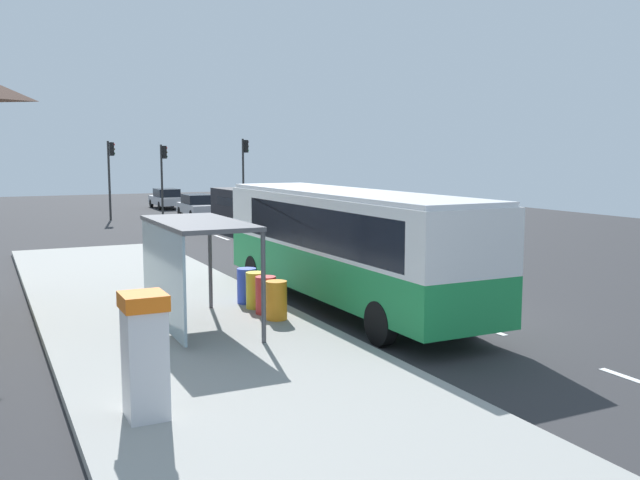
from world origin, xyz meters
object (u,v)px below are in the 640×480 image
bus (344,241)px  ticket_machine (145,354)px  recycling_bin_orange (276,300)px  recycling_bin_yellow (256,290)px  traffic_light_far_side (110,168)px  white_van (245,207)px  bus_shelter (185,247)px  sedan_near (198,206)px  recycling_bin_blue (247,286)px  traffic_light_median (163,169)px  recycling_bin_red (266,295)px  sedan_far (166,198)px  traffic_light_near_side (244,165)px

bus → ticket_machine: size_ratio=5.69×
ticket_machine → recycling_bin_orange: 6.59m
recycling_bin_yellow → traffic_light_far_side: traffic_light_far_side is taller
white_van → recycling_bin_yellow: (-6.40, -18.44, -0.69)m
recycling_bin_yellow → bus_shelter: (-2.21, -1.33, 1.44)m
sedan_near → recycling_bin_blue: 27.93m
sedan_near → traffic_light_median: 3.33m
ticket_machine → recycling_bin_red: (4.24, 5.72, -0.52)m
bus → recycling_bin_orange: bearing=-155.2°
recycling_bin_blue → bus_shelter: 3.33m
recycling_bin_red → bus: bearing=10.3°
sedan_far → ticket_machine: (-10.74, -42.83, 0.38)m
sedan_far → recycling_bin_blue: sedan_far is taller
sedan_near → bus_shelter: bearing=-106.6°
sedan_near → recycling_bin_blue: size_ratio=4.65×
white_van → traffic_light_median: (-1.80, 10.76, 1.85)m
bus → white_van: 19.10m
sedan_near → recycling_bin_blue: bearing=-103.5°
recycling_bin_orange → bus_shelter: (-2.21, 0.07, 1.44)m
sedan_far → traffic_light_near_side: size_ratio=0.85×
traffic_light_median → sedan_far: bearing=75.3°
recycling_bin_orange → traffic_light_median: size_ratio=0.20×
traffic_light_median → bus_shelter: bearing=-102.6°
ticket_machine → bus_shelter: bus_shelter is taller
recycling_bin_orange → traffic_light_far_side: (1.10, 29.79, 2.65)m
bus → sedan_far: (4.01, 36.66, -1.05)m
recycling_bin_orange → traffic_light_median: 31.04m
bus → traffic_light_near_side: traffic_light_near_side is taller
recycling_bin_orange → traffic_light_far_side: 29.93m
bus → sedan_far: 36.89m
recycling_bin_yellow → traffic_light_near_side: (9.70, 27.59, 2.77)m
traffic_light_near_side → traffic_light_far_side: bearing=174.7°
traffic_light_far_side → recycling_bin_yellow: bearing=-92.2°
traffic_light_near_side → ticket_machine: bearing=-112.3°
recycling_bin_orange → bus_shelter: bus_shelter is taller
recycling_bin_red → ticket_machine: bearing=-126.5°
white_van → recycling_bin_blue: white_van is taller
ticket_machine → recycling_bin_yellow: (4.24, 6.42, -0.52)m
sedan_far → recycling_bin_yellow: bearing=-100.1°
white_van → recycling_bin_red: bearing=-108.5°
white_van → recycling_bin_orange: size_ratio=5.57×
sedan_far → sedan_near: bearing=-90.0°
recycling_bin_red → traffic_light_median: traffic_light_median is taller
bus → white_van: bearing=78.2°
sedan_near → recycling_bin_yellow: (-6.50, -27.86, -0.14)m
sedan_far → bus: bearing=-96.2°
sedan_far → white_van: bearing=-90.3°
ticket_machine → recycling_bin_orange: ticket_machine is taller
recycling_bin_red → traffic_light_far_side: (1.10, 29.09, 2.65)m
recycling_bin_red → recycling_bin_orange: bearing=-90.0°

